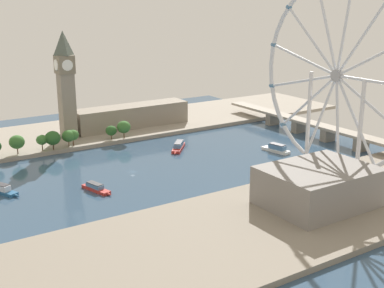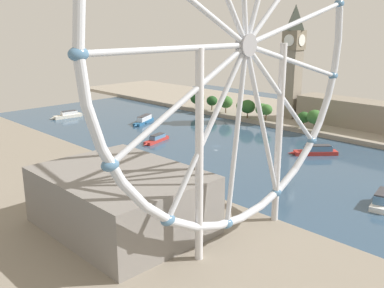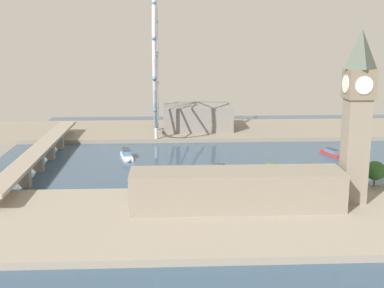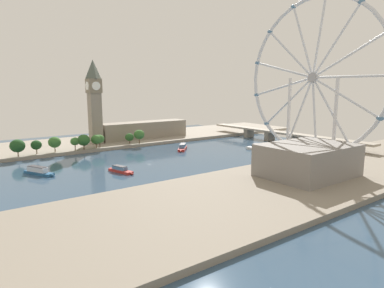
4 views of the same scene
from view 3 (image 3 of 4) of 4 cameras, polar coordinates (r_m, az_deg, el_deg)
The scene contains 12 objects.
ground_plane at distance 353.12m, azimuth 10.50°, elevation -1.92°, with size 389.02×389.02×0.00m, color #334C66.
riverbank_left at distance 251.87m, azimuth 16.22°, elevation -7.58°, with size 90.00×520.00×3.00m, color gray.
riverbank_right at distance 457.64m, azimuth 7.40°, elevation 1.56°, with size 90.00×520.00×3.00m, color gray.
clock_tower at distance 260.32m, azimuth 17.38°, elevation 3.05°, with size 13.48×13.48×82.08m.
parliament_block at distance 247.44m, azimuth 4.81°, elevation -4.90°, with size 22.00×98.76×18.16m, color gray.
tree_row_embankment at distance 297.41m, azimuth 19.88°, elevation -2.81°, with size 14.06×121.18×14.17m.
ferris_wheel at distance 418.70m, azimuth -3.95°, elevation 9.44°, with size 115.54×3.20×119.97m.
riverside_hall at distance 447.91m, azimuth 0.57°, elevation 2.95°, with size 43.35×56.82×20.26m, color gray.
river_bridge at distance 351.17m, azimuth -16.07°, elevation -0.83°, with size 201.02×12.48×11.59m.
tour_boat_1 at distance 379.41m, azimuth 14.75°, elevation -0.87°, with size 24.60×10.46×4.59m.
tour_boat_2 at distance 317.98m, azimuth 2.59°, elevation -2.86°, with size 23.87×21.86×5.57m.
tour_boat_3 at distance 360.14m, azimuth -7.06°, elevation -1.13°, with size 25.62×10.29×6.11m.
Camera 3 is at (-333.30, 80.87, 84.05)m, focal length 49.47 mm.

